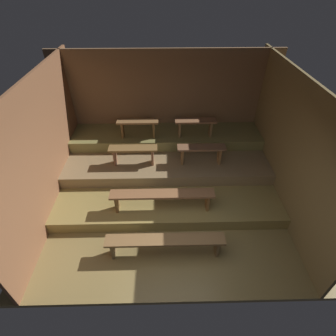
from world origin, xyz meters
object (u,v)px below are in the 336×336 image
(bench_floor_center, at_px, (165,242))
(bench_upper_right, at_px, (195,124))
(bench_lower_center, at_px, (162,196))
(bench_middle_left, at_px, (133,151))
(bench_upper_left, at_px, (138,125))
(bench_middle_right, at_px, (201,151))

(bench_floor_center, distance_m, bench_upper_right, 3.14)
(bench_lower_center, xyz_separation_m, bench_middle_left, (-0.67, 1.24, 0.25))
(bench_floor_center, relative_size, bench_middle_left, 1.93)
(bench_upper_left, bearing_deg, bench_middle_right, -27.27)
(bench_floor_center, height_order, bench_upper_left, bench_upper_left)
(bench_floor_center, xyz_separation_m, bench_middle_right, (0.89, 2.14, 0.52))
(bench_floor_center, bearing_deg, bench_upper_left, 102.39)
(bench_middle_left, bearing_deg, bench_upper_left, 84.71)
(bench_floor_center, bearing_deg, bench_middle_left, 108.52)
(bench_middle_left, distance_m, bench_upper_right, 1.74)
(bench_upper_left, distance_m, bench_upper_right, 1.46)
(bench_middle_left, distance_m, bench_middle_right, 1.60)
(bench_middle_right, height_order, bench_upper_right, bench_upper_right)
(bench_upper_left, bearing_deg, bench_floor_center, -77.61)
(bench_upper_left, bearing_deg, bench_middle_left, -95.29)
(bench_lower_center, bearing_deg, bench_floor_center, -87.17)
(bench_floor_center, relative_size, bench_middle_right, 1.93)
(bench_lower_center, distance_m, bench_middle_right, 1.57)
(bench_middle_left, bearing_deg, bench_floor_center, -71.48)
(bench_upper_left, xyz_separation_m, bench_upper_right, (1.46, 0.00, 0.00))
(bench_upper_right, bearing_deg, bench_upper_left, 180.00)
(bench_floor_center, relative_size, bench_lower_center, 1.03)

